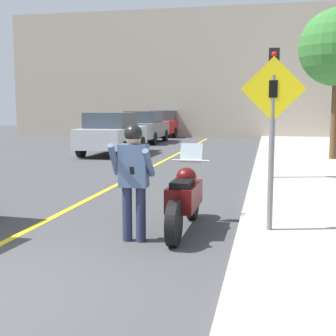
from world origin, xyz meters
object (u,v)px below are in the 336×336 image
at_px(crossing_sign, 272,127).
at_px(parked_car_red, 166,123).
at_px(parked_car_grey, 145,127).
at_px(parked_car_silver, 112,133).
at_px(person_biker, 133,171).
at_px(traffic_light, 273,88).
at_px(motorcycle, 185,198).

height_order(crossing_sign, parked_car_red, crossing_sign).
bearing_deg(crossing_sign, parked_car_grey, 110.58).
distance_m(parked_car_silver, parked_car_grey, 6.35).
relative_size(person_biker, traffic_light, 0.52).
height_order(person_biker, crossing_sign, crossing_sign).
xyz_separation_m(parked_car_silver, parked_car_red, (-0.42, 11.93, 0.00)).
height_order(person_biker, parked_car_silver, parked_car_silver).
bearing_deg(person_biker, parked_car_grey, 104.50).
height_order(parked_car_grey, parked_car_red, same).
bearing_deg(parked_car_red, parked_car_silver, -87.96).
xyz_separation_m(motorcycle, traffic_light, (1.32, 5.13, 1.86)).
bearing_deg(parked_car_silver, crossing_sign, -60.82).
bearing_deg(traffic_light, motorcycle, -104.40).
distance_m(crossing_sign, traffic_light, 5.30).
xyz_separation_m(motorcycle, parked_car_red, (-5.33, 22.90, 0.35)).
distance_m(motorcycle, parked_car_red, 23.51).
height_order(person_biker, traffic_light, traffic_light).
relative_size(motorcycle, parked_car_silver, 0.54).
xyz_separation_m(person_biker, traffic_light, (1.92, 5.85, 1.36)).
bearing_deg(motorcycle, parked_car_red, 103.10).
relative_size(person_biker, parked_car_red, 0.39).
distance_m(motorcycle, parked_car_silver, 12.02).
distance_m(crossing_sign, parked_car_silver, 12.71).
height_order(traffic_light, parked_car_grey, traffic_light).
xyz_separation_m(crossing_sign, parked_car_silver, (-6.19, 11.08, -0.76)).
bearing_deg(traffic_light, crossing_sign, -90.42).
relative_size(crossing_sign, parked_car_grey, 0.59).
bearing_deg(parked_car_red, traffic_light, -69.48).
xyz_separation_m(motorcycle, crossing_sign, (1.28, -0.11, 1.10)).
height_order(motorcycle, crossing_sign, crossing_sign).
bearing_deg(parked_car_silver, motorcycle, -65.90).
bearing_deg(crossing_sign, parked_car_red, 106.03).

